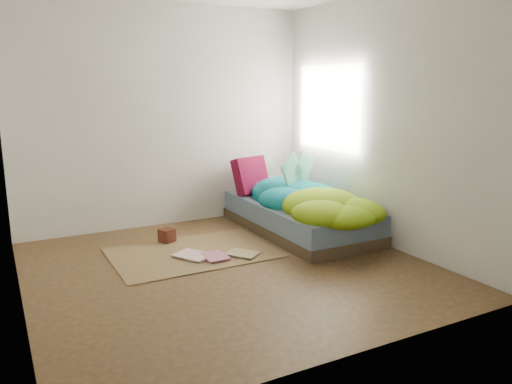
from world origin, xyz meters
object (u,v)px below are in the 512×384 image
at_px(open_book, 298,160).
at_px(pillow_magenta, 251,176).
at_px(floor_book_a, 185,259).
at_px(wooden_box, 167,235).
at_px(bed, 299,217).
at_px(floor_book_b, 204,259).

bearing_deg(open_book, pillow_magenta, 96.47).
relative_size(open_book, floor_book_a, 1.39).
relative_size(open_book, wooden_box, 3.40).
relative_size(bed, wooden_box, 14.17).
distance_m(wooden_box, floor_book_b, 0.74).
bearing_deg(floor_book_b, floor_book_a, 159.42).
bearing_deg(floor_book_a, wooden_box, 56.22).
relative_size(pillow_magenta, floor_book_a, 1.31).
distance_m(bed, floor_book_b, 1.44).
xyz_separation_m(open_book, wooden_box, (-1.53, 0.20, -0.74)).
bearing_deg(open_book, floor_book_b, -178.21).
height_order(bed, wooden_box, bed).
xyz_separation_m(bed, floor_book_a, (-1.53, -0.37, -0.14)).
xyz_separation_m(bed, open_book, (0.04, 0.09, 0.66)).
bearing_deg(pillow_magenta, bed, -86.38).
xyz_separation_m(pillow_magenta, floor_book_b, (-1.11, -1.15, -0.54)).
distance_m(floor_book_a, floor_book_b, 0.18).
height_order(floor_book_a, floor_book_b, floor_book_b).
height_order(open_book, floor_book_a, open_book).
relative_size(bed, pillow_magenta, 4.42).
bearing_deg(floor_book_a, open_book, -14.02).
distance_m(pillow_magenta, wooden_box, 1.39).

